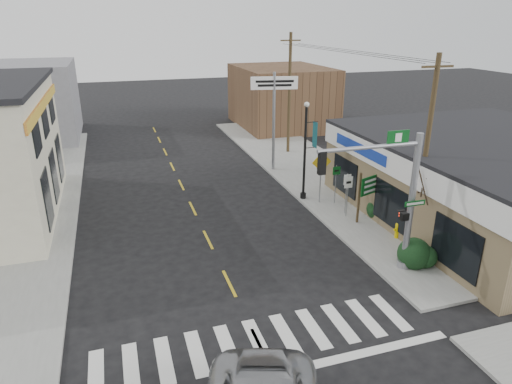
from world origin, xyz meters
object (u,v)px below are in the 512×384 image
object	(u,v)px
traffic_signal_pole	(398,190)
dance_center_sign	(274,97)
utility_pole_near	(426,151)
fire_hydrant	(397,230)
lamp_post	(306,144)
utility_pole_far	(289,93)
bare_tree	(436,176)
guide_sign	(371,190)

from	to	relation	value
traffic_signal_pole	dance_center_sign	world-z (taller)	dance_center_sign
traffic_signal_pole	utility_pole_near	distance (m)	3.32
fire_hydrant	lamp_post	xyz separation A→B (m)	(-2.14, 6.04, 2.79)
utility_pole_far	bare_tree	bearing A→B (deg)	-89.21
traffic_signal_pole	utility_pole_near	bearing A→B (deg)	37.07
fire_hydrant	dance_center_sign	distance (m)	12.70
traffic_signal_pole	utility_pole_near	world-z (taller)	utility_pole_near
fire_hydrant	utility_pole_near	distance (m)	3.97
bare_tree	utility_pole_far	world-z (taller)	utility_pole_far
utility_pole_near	traffic_signal_pole	bearing A→B (deg)	-141.59
lamp_post	bare_tree	world-z (taller)	lamp_post
guide_sign	bare_tree	distance (m)	4.20
lamp_post	bare_tree	xyz separation A→B (m)	(2.52, -7.65, 0.35)
fire_hydrant	utility_pole_far	xyz separation A→B (m)	(0.59, 15.51, 4.09)
traffic_signal_pole	fire_hydrant	bearing A→B (deg)	51.06
bare_tree	dance_center_sign	bearing A→B (deg)	100.12
traffic_signal_pole	fire_hydrant	distance (m)	4.39
guide_sign	utility_pole_near	world-z (taller)	utility_pole_near
traffic_signal_pole	lamp_post	bearing A→B (deg)	91.66
traffic_signal_pole	dance_center_sign	distance (m)	14.19
fire_hydrant	utility_pole_near	world-z (taller)	utility_pole_near
lamp_post	bare_tree	distance (m)	8.06
traffic_signal_pole	fire_hydrant	xyz separation A→B (m)	(2.00, 2.41, -3.07)
guide_sign	bare_tree	size ratio (longest dim) A/B	0.58
lamp_post	traffic_signal_pole	bearing A→B (deg)	-87.65
fire_hydrant	dance_center_sign	bearing A→B (deg)	99.70
traffic_signal_pole	bare_tree	world-z (taller)	traffic_signal_pole
guide_sign	utility_pole_far	size ratio (longest dim) A/B	0.30
utility_pole_near	fire_hydrant	bearing A→B (deg)	141.89
traffic_signal_pole	bare_tree	size ratio (longest dim) A/B	1.29
dance_center_sign	fire_hydrant	bearing A→B (deg)	-69.39
fire_hydrant	utility_pole_near	size ratio (longest dim) A/B	0.09
guide_sign	utility_pole_near	xyz separation A→B (m)	(0.89, -2.59, 2.60)
lamp_post	guide_sign	bearing A→B (deg)	-63.64
dance_center_sign	bare_tree	xyz separation A→B (m)	(2.38, -13.32, -1.36)
bare_tree	utility_pole_far	distance (m)	17.15
fire_hydrant	dance_center_sign	world-z (taller)	dance_center_sign
dance_center_sign	bare_tree	world-z (taller)	dance_center_sign
utility_pole_near	bare_tree	bearing A→B (deg)	-99.06
fire_hydrant	utility_pole_far	world-z (taller)	utility_pole_far
guide_sign	fire_hydrant	distance (m)	2.48
guide_sign	lamp_post	bearing A→B (deg)	94.69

